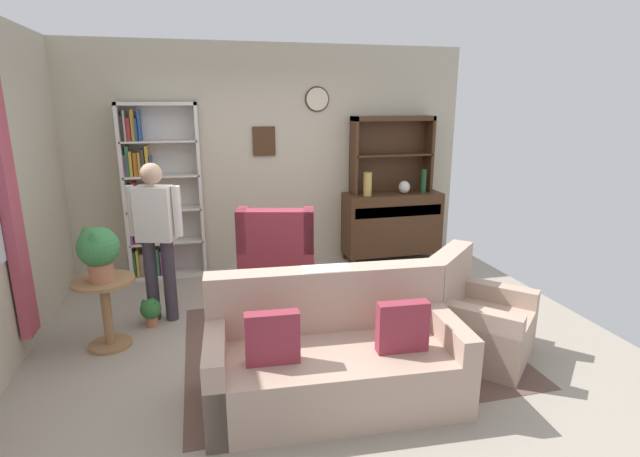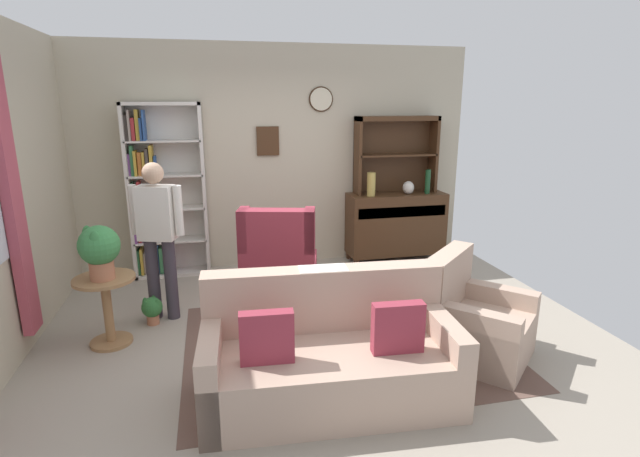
{
  "view_description": "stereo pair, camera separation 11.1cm",
  "coord_description": "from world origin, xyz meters",
  "px_view_note": "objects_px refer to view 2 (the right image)",
  "views": [
    {
      "loc": [
        -0.98,
        -4.05,
        2.11
      ],
      "look_at": [
        0.1,
        0.2,
        0.95
      ],
      "focal_mm": 27.15,
      "sensor_mm": 36.0,
      "label": 1
    },
    {
      "loc": [
        -0.87,
        -4.08,
        2.11
      ],
      "look_at": [
        0.1,
        0.2,
        0.95
      ],
      "focal_mm": 27.15,
      "sensor_mm": 36.0,
      "label": 2
    }
  ],
  "objects_px": {
    "bookshelf": "(160,194)",
    "armchair_floral": "(474,324)",
    "sideboard": "(396,223)",
    "couch_floral": "(329,358)",
    "sideboard_hutch": "(396,144)",
    "plant_stand": "(107,303)",
    "wingback_chair": "(279,266)",
    "person_reading": "(158,230)",
    "bottle_wine": "(428,182)",
    "potted_plant_large": "(99,248)",
    "vase_tall": "(371,184)",
    "book_stack": "(325,291)",
    "coffee_table": "(329,305)",
    "potted_plant_small": "(152,308)",
    "vase_round": "(408,188)"
  },
  "relations": [
    {
      "from": "vase_round",
      "to": "coffee_table",
      "type": "relative_size",
      "value": 0.21
    },
    {
      "from": "sideboard",
      "to": "wingback_chair",
      "type": "bearing_deg",
      "value": -149.77
    },
    {
      "from": "bottle_wine",
      "to": "potted_plant_large",
      "type": "xyz_separation_m",
      "value": [
        -3.75,
        -1.63,
        -0.18
      ]
    },
    {
      "from": "sideboard_hutch",
      "to": "bottle_wine",
      "type": "xyz_separation_m",
      "value": [
        0.39,
        -0.2,
        -0.48
      ]
    },
    {
      "from": "sideboard",
      "to": "couch_floral",
      "type": "distance_m",
      "value": 3.33
    },
    {
      "from": "wingback_chair",
      "to": "potted_plant_small",
      "type": "height_order",
      "value": "wingback_chair"
    },
    {
      "from": "potted_plant_small",
      "to": "vase_round",
      "type": "bearing_deg",
      "value": 22.15
    },
    {
      "from": "bookshelf",
      "to": "armchair_floral",
      "type": "distance_m",
      "value": 3.87
    },
    {
      "from": "sideboard",
      "to": "coffee_table",
      "type": "height_order",
      "value": "sideboard"
    },
    {
      "from": "bookshelf",
      "to": "wingback_chair",
      "type": "bearing_deg",
      "value": -40.53
    },
    {
      "from": "vase_tall",
      "to": "wingback_chair",
      "type": "height_order",
      "value": "vase_tall"
    },
    {
      "from": "sideboard",
      "to": "sideboard_hutch",
      "type": "xyz_separation_m",
      "value": [
        0.0,
        0.11,
        1.05
      ]
    },
    {
      "from": "bottle_wine",
      "to": "potted_plant_large",
      "type": "distance_m",
      "value": 4.09
    },
    {
      "from": "vase_round",
      "to": "potted_plant_large",
      "type": "height_order",
      "value": "potted_plant_large"
    },
    {
      "from": "vase_tall",
      "to": "potted_plant_small",
      "type": "xyz_separation_m",
      "value": [
        -2.64,
        -1.27,
        -0.91
      ]
    },
    {
      "from": "book_stack",
      "to": "vase_round",
      "type": "bearing_deg",
      "value": 50.61
    },
    {
      "from": "wingback_chair",
      "to": "sideboard_hutch",
      "type": "bearing_deg",
      "value": 32.86
    },
    {
      "from": "coffee_table",
      "to": "vase_tall",
      "type": "bearing_deg",
      "value": 62.39
    },
    {
      "from": "potted_plant_large",
      "to": "person_reading",
      "type": "distance_m",
      "value": 0.66
    },
    {
      "from": "wingback_chair",
      "to": "book_stack",
      "type": "relative_size",
      "value": 4.79
    },
    {
      "from": "bookshelf",
      "to": "person_reading",
      "type": "bearing_deg",
      "value": -86.54
    },
    {
      "from": "bookshelf",
      "to": "couch_floral",
      "type": "relative_size",
      "value": 1.13
    },
    {
      "from": "sideboard_hutch",
      "to": "plant_stand",
      "type": "relative_size",
      "value": 1.75
    },
    {
      "from": "sideboard",
      "to": "wingback_chair",
      "type": "distance_m",
      "value": 2.0
    },
    {
      "from": "bookshelf",
      "to": "person_reading",
      "type": "xyz_separation_m",
      "value": [
        0.08,
        -1.3,
        -0.11
      ]
    },
    {
      "from": "wingback_chair",
      "to": "potted_plant_small",
      "type": "distance_m",
      "value": 1.36
    },
    {
      "from": "sideboard",
      "to": "armchair_floral",
      "type": "bearing_deg",
      "value": -96.64
    },
    {
      "from": "vase_round",
      "to": "bottle_wine",
      "type": "relative_size",
      "value": 0.54
    },
    {
      "from": "vase_tall",
      "to": "book_stack",
      "type": "bearing_deg",
      "value": -119.11
    },
    {
      "from": "bookshelf",
      "to": "bottle_wine",
      "type": "bearing_deg",
      "value": -2.91
    },
    {
      "from": "wingback_chair",
      "to": "vase_tall",
      "type": "bearing_deg",
      "value": 34.71
    },
    {
      "from": "sideboard",
      "to": "plant_stand",
      "type": "xyz_separation_m",
      "value": [
        -3.35,
        -1.68,
        -0.12
      ]
    },
    {
      "from": "sideboard_hutch",
      "to": "couch_floral",
      "type": "relative_size",
      "value": 0.59
    },
    {
      "from": "bookshelf",
      "to": "sideboard_hutch",
      "type": "bearing_deg",
      "value": 0.49
    },
    {
      "from": "vase_round",
      "to": "wingback_chair",
      "type": "height_order",
      "value": "vase_round"
    },
    {
      "from": "book_stack",
      "to": "coffee_table",
      "type": "bearing_deg",
      "value": -71.96
    },
    {
      "from": "sideboard_hutch",
      "to": "potted_plant_large",
      "type": "xyz_separation_m",
      "value": [
        -3.36,
        -1.83,
        -0.66
      ]
    },
    {
      "from": "book_stack",
      "to": "wingback_chair",
      "type": "bearing_deg",
      "value": 104.9
    },
    {
      "from": "sideboard_hutch",
      "to": "wingback_chair",
      "type": "relative_size",
      "value": 1.05
    },
    {
      "from": "armchair_floral",
      "to": "book_stack",
      "type": "xyz_separation_m",
      "value": [
        -1.16,
        0.58,
        0.18
      ]
    },
    {
      "from": "bottle_wine",
      "to": "couch_floral",
      "type": "distance_m",
      "value": 3.54
    },
    {
      "from": "vase_tall",
      "to": "book_stack",
      "type": "xyz_separation_m",
      "value": [
        -1.07,
        -1.93,
        -0.61
      ]
    },
    {
      "from": "couch_floral",
      "to": "potted_plant_large",
      "type": "bearing_deg",
      "value": 145.71
    },
    {
      "from": "armchair_floral",
      "to": "person_reading",
      "type": "distance_m",
      "value": 3.02
    },
    {
      "from": "sideboard_hutch",
      "to": "sideboard",
      "type": "bearing_deg",
      "value": -90.0
    },
    {
      "from": "sideboard",
      "to": "person_reading",
      "type": "height_order",
      "value": "person_reading"
    },
    {
      "from": "sideboard_hutch",
      "to": "vase_tall",
      "type": "relative_size",
      "value": 3.63
    },
    {
      "from": "sideboard",
      "to": "plant_stand",
      "type": "distance_m",
      "value": 3.75
    },
    {
      "from": "bookshelf",
      "to": "potted_plant_large",
      "type": "height_order",
      "value": "bookshelf"
    },
    {
      "from": "potted_plant_small",
      "to": "book_stack",
      "type": "bearing_deg",
      "value": -22.68
    }
  ]
}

